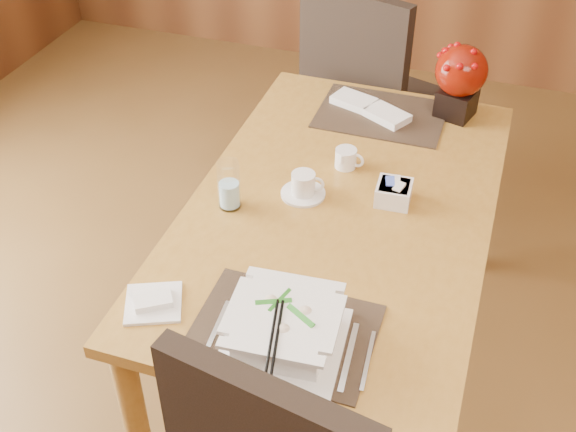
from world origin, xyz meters
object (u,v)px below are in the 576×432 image
(water_glass, at_px, (229,185))
(far_chair, at_px, (367,90))
(coffee_cup, at_px, (303,186))
(bread_plate, at_px, (154,303))
(creamer_jug, at_px, (346,158))
(soup_setting, at_px, (284,330))
(sugar_caddy, at_px, (394,193))
(berry_decor, at_px, (460,77))
(dining_table, at_px, (340,228))

(water_glass, relative_size, far_chair, 0.15)
(water_glass, bearing_deg, far_chair, 80.92)
(far_chair, bearing_deg, water_glass, 98.99)
(coffee_cup, relative_size, bread_plate, 0.97)
(creamer_jug, relative_size, bread_plate, 0.63)
(soup_setting, xyz_separation_m, water_glass, (-0.33, 0.48, 0.02))
(sugar_caddy, relative_size, berry_decor, 0.39)
(dining_table, relative_size, creamer_jug, 16.61)
(coffee_cup, relative_size, far_chair, 0.13)
(dining_table, bearing_deg, bread_plate, -121.77)
(berry_decor, bearing_deg, dining_table, -111.58)
(sugar_caddy, distance_m, far_chair, 0.97)
(coffee_cup, height_order, far_chair, far_chair)
(berry_decor, bearing_deg, coffee_cup, -120.89)
(sugar_caddy, distance_m, berry_decor, 0.59)
(dining_table, distance_m, water_glass, 0.38)
(bread_plate, bearing_deg, sugar_caddy, 51.68)
(creamer_jug, bearing_deg, berry_decor, 64.67)
(dining_table, xyz_separation_m, water_glass, (-0.32, -0.12, 0.18))
(berry_decor, xyz_separation_m, far_chair, (-0.40, 0.34, -0.30))
(soup_setting, relative_size, berry_decor, 1.15)
(soup_setting, height_order, coffee_cup, soup_setting)
(dining_table, xyz_separation_m, sugar_caddy, (0.15, 0.06, 0.13))
(berry_decor, bearing_deg, creamer_jug, -123.58)
(far_chair, bearing_deg, creamer_jug, 115.77)
(dining_table, height_order, far_chair, far_chair)
(coffee_cup, height_order, bread_plate, coffee_cup)
(berry_decor, distance_m, bread_plate, 1.35)
(creamer_jug, bearing_deg, coffee_cup, -105.81)
(dining_table, distance_m, coffee_cup, 0.18)
(coffee_cup, relative_size, creamer_jug, 1.54)
(sugar_caddy, bearing_deg, soup_setting, -101.35)
(berry_decor, relative_size, bread_plate, 1.87)
(sugar_caddy, bearing_deg, far_chair, 107.77)
(soup_setting, height_order, sugar_caddy, soup_setting)
(dining_table, distance_m, sugar_caddy, 0.20)
(bread_plate, bearing_deg, creamer_jug, 67.83)
(dining_table, bearing_deg, sugar_caddy, 23.14)
(creamer_jug, height_order, berry_decor, berry_decor)
(sugar_caddy, relative_size, bread_plate, 0.73)
(creamer_jug, bearing_deg, sugar_caddy, -27.38)
(dining_table, distance_m, bread_plate, 0.67)
(sugar_caddy, height_order, berry_decor, berry_decor)
(dining_table, distance_m, berry_decor, 0.73)
(bread_plate, relative_size, far_chair, 0.13)
(sugar_caddy, relative_size, far_chair, 0.10)
(soup_setting, bearing_deg, dining_table, 87.24)
(dining_table, xyz_separation_m, creamer_jug, (-0.04, 0.20, 0.13))
(dining_table, height_order, soup_setting, soup_setting)
(sugar_caddy, bearing_deg, creamer_jug, 144.37)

